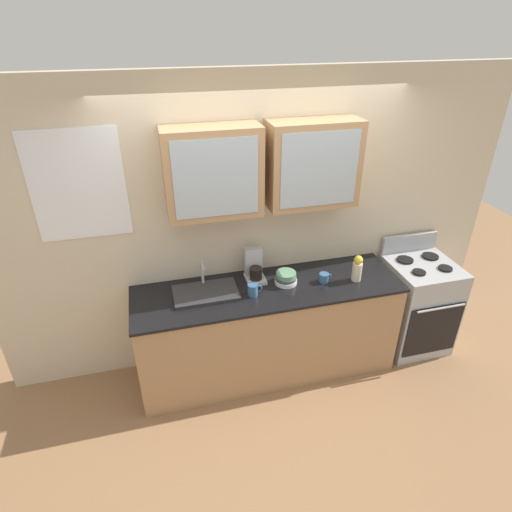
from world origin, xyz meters
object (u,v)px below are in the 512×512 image
Objects in this scene: sink_faucet at (206,292)px; cup_near_bowls at (324,278)px; cup_near_sink at (253,290)px; vase at (357,268)px; bowl_stack at (286,278)px; stove_range at (416,304)px; coffee_maker at (254,268)px.

cup_near_bowls is (1.04, -0.07, 0.02)m from sink_faucet.
cup_near_sink is at bearing -176.21° from cup_near_bowls.
sink_faucet is at bearing 175.04° from vase.
bowl_stack is (0.71, -0.01, 0.03)m from sink_faucet.
stove_range is 4.53× the size of vase.
stove_range is at bearing 1.45° from cup_near_bowls.
cup_near_bowls is 0.41× the size of coffee_maker.
cup_near_bowls is (-1.04, -0.03, 0.50)m from stove_range.
sink_faucet reaches higher than bowl_stack.
bowl_stack is 0.34m from cup_near_bowls.
bowl_stack is 0.34m from cup_near_sink.
coffee_maker is at bearing 164.09° from vase.
bowl_stack is 1.68× the size of cup_near_bowls.
sink_faucet is at bearing 179.58° from bowl_stack.
cup_near_bowls is at bearing -11.04° from bowl_stack.
vase reaches higher than cup_near_bowls.
cup_near_sink is 0.26m from coffee_maker.
cup_near_sink is (0.38, -0.11, 0.03)m from sink_faucet.
stove_range is 1.15m from cup_near_bowls.
bowl_stack reaches higher than cup_near_bowls.
stove_range is at bearing 5.46° from vase.
cup_near_sink is (-1.70, -0.07, 0.51)m from stove_range.
sink_faucet is at bearing -163.95° from coffee_maker.
bowl_stack is (-1.37, 0.04, 0.51)m from stove_range.
stove_range reaches higher than cup_near_bowls.
cup_near_sink is at bearing -177.64° from stove_range.
cup_near_bowls is at bearing -19.21° from coffee_maker.
vase is 2.07× the size of cup_near_bowls.
vase is 0.95m from cup_near_sink.
cup_near_sink is at bearing -107.18° from coffee_maker.
vase is (1.33, -0.12, 0.10)m from sink_faucet.
sink_faucet is at bearing 178.79° from stove_range.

